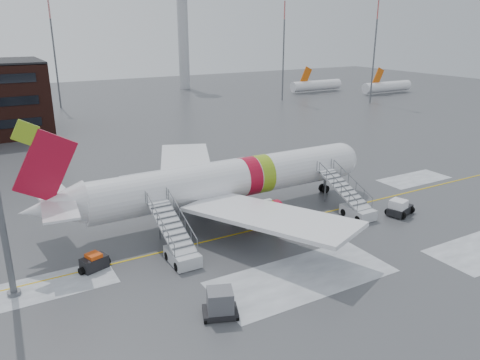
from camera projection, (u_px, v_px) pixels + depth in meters
ground at (290, 216)px, 45.91m from camera, size 260.00×260.00×0.00m
airliner at (221, 182)px, 45.31m from camera, size 35.03×32.97×11.18m
airstair_fwd at (353, 205)px, 45.93m from camera, size 2.05×7.70×3.48m
airstair_aft at (179, 247)px, 37.23m from camera, size 2.05×7.70×3.48m
pushback_tug at (399, 208)px, 46.04m from camera, size 3.17×2.74×1.62m
uld_container at (220, 304)px, 29.93m from camera, size 2.69×2.34×1.84m
baggage_tractor at (94, 263)px, 35.77m from camera, size 2.65×1.72×1.31m
control_tower at (183, 22)px, 132.40m from camera, size 6.40×6.40×30.00m
light_mast_far_ne at (284, 43)px, 112.43m from camera, size 1.20×1.20×24.25m
light_mast_far_n at (53, 44)px, 102.02m from camera, size 1.20×1.20×24.25m
light_mast_far_e at (375, 43)px, 108.44m from camera, size 1.20×1.20×24.25m
distant_aircraft at (340, 94)px, 128.10m from camera, size 35.00×18.00×8.00m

